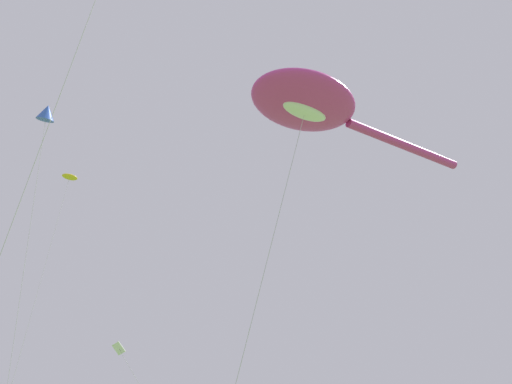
# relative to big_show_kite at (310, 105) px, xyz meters

# --- Properties ---
(big_show_kite) EXTENTS (15.52, 4.88, 19.24)m
(big_show_kite) POSITION_rel_big_show_kite_xyz_m (0.00, 0.00, 0.00)
(big_show_kite) COLOR #CC3899
(big_show_kite) RESTS_ON ground
(small_kite_tiny_distant) EXTENTS (4.33, 3.18, 7.04)m
(small_kite_tiny_distant) POSITION_rel_big_show_kite_xyz_m (-5.11, 8.88, -12.14)
(small_kite_tiny_distant) COLOR white
(small_kite_tiny_distant) RESTS_ON ground
(small_kite_bird_shape) EXTENTS (2.44, 1.45, 18.55)m
(small_kite_bird_shape) POSITION_rel_big_show_kite_xyz_m (-11.39, 8.11, -0.54)
(small_kite_bird_shape) COLOR blue
(small_kite_bird_shape) RESTS_ON ground
(small_kite_box_yellow) EXTENTS (1.77, 2.58, 20.33)m
(small_kite_box_yellow) POSITION_rel_big_show_kite_xyz_m (-7.72, 17.73, 1.41)
(small_kite_box_yellow) COLOR yellow
(small_kite_box_yellow) RESTS_ON ground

